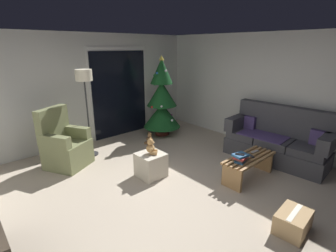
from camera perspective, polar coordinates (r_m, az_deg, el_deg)
name	(u,v)px	position (r m, az deg, el deg)	size (l,w,h in m)	color
ground_plane	(179,192)	(4.09, 2.42, -14.90)	(7.00, 7.00, 0.00)	#B2A38E
wall_back	(87,90)	(6.09, -18.04, 7.93)	(5.72, 0.12, 2.50)	beige
wall_right	(274,93)	(5.89, 23.19, 7.05)	(0.12, 6.00, 2.50)	beige
patio_door_frame	(120,92)	(6.42, -11.00, 7.58)	(1.60, 0.02, 2.20)	silver
patio_door_glass	(120,94)	(6.41, -10.89, 7.13)	(1.50, 0.02, 2.10)	black
couch	(277,141)	(5.45, 23.73, -3.13)	(0.91, 1.99, 1.08)	#3D3D42
coffee_table	(249,164)	(4.56, 18.01, -8.29)	(1.10, 0.40, 0.41)	#9E7547
remote_white	(241,156)	(4.46, 16.42, -6.63)	(0.04, 0.16, 0.02)	silver
remote_silver	(255,152)	(4.72, 19.28, -5.53)	(0.04, 0.16, 0.02)	#ADADB2
remote_graphite	(251,156)	(4.52, 18.42, -6.45)	(0.04, 0.16, 0.02)	#333338
book_stack	(241,158)	(4.26, 16.31, -6.96)	(0.27, 0.22, 0.13)	#285684
cell_phone	(240,154)	(4.21, 16.15, -6.23)	(0.07, 0.14, 0.01)	black
christmas_tree	(162,101)	(6.29, -1.42, 5.71)	(0.94, 0.94, 2.00)	#4C1E19
armchair	(65,146)	(5.13, -22.56, -4.24)	(0.93, 0.93, 1.13)	olive
floor_lamp	(85,84)	(5.18, -18.57, 9.14)	(0.32, 0.32, 1.78)	#2D2D30
ottoman	(151,165)	(4.44, -3.95, -8.87)	(0.44, 0.44, 0.43)	beige
teddy_bear_honey	(151,147)	(4.30, -3.91, -4.87)	(0.21, 0.21, 0.29)	tan
teddy_bear_chestnut_by_tree	(150,139)	(5.88, -4.24, -3.02)	(0.19, 0.20, 0.29)	brown
cardboard_box_taped_mid_floor	(293,222)	(3.66, 26.69, -18.98)	(0.50, 0.37, 0.27)	tan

